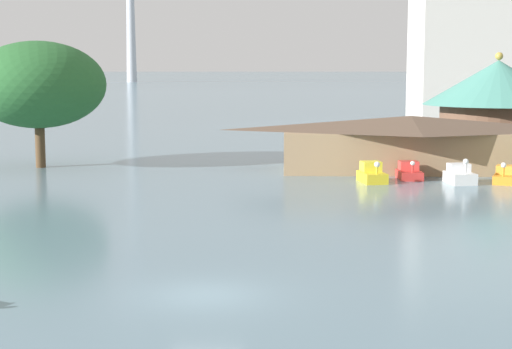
# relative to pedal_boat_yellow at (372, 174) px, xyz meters

# --- Properties ---
(ground_plane) EXTENTS (2000.00, 2000.00, 0.00)m
(ground_plane) POSITION_rel_pedal_boat_yellow_xyz_m (-8.55, -27.94, -0.55)
(ground_plane) COLOR slate
(pedal_boat_yellow) EXTENTS (1.94, 2.83, 1.53)m
(pedal_boat_yellow) POSITION_rel_pedal_boat_yellow_xyz_m (0.00, 0.00, 0.00)
(pedal_boat_yellow) COLOR yellow
(pedal_boat_yellow) RESTS_ON ground
(pedal_boat_red) EXTENTS (1.64, 2.58, 1.38)m
(pedal_boat_red) POSITION_rel_pedal_boat_yellow_xyz_m (2.75, 1.72, -0.07)
(pedal_boat_red) COLOR red
(pedal_boat_red) RESTS_ON ground
(pedal_boat_white) EXTENTS (1.93, 2.54, 1.77)m
(pedal_boat_white) POSITION_rel_pedal_boat_yellow_xyz_m (5.80, -0.35, -0.01)
(pedal_boat_white) COLOR white
(pedal_boat_white) RESTS_ON ground
(pedal_boat_orange) EXTENTS (2.10, 2.84, 1.50)m
(pedal_boat_orange) POSITION_rel_pedal_boat_yellow_xyz_m (8.84, -0.06, -0.08)
(pedal_boat_orange) COLOR orange
(pedal_boat_orange) RESTS_ON ground
(boathouse) EXTENTS (20.39, 8.34, 4.08)m
(boathouse) POSITION_rel_pedal_boat_yellow_xyz_m (3.51, 6.57, 1.58)
(boathouse) COLOR #9E7F5B
(boathouse) RESTS_ON ground
(green_roof_pavilion) EXTENTS (13.17, 13.17, 8.96)m
(green_roof_pavilion) POSITION_rel_pedal_boat_yellow_xyz_m (12.96, 18.84, 4.14)
(green_roof_pavilion) COLOR brown
(green_roof_pavilion) RESTS_ON ground
(shoreline_tree_tall_left) EXTENTS (10.29, 10.29, 9.67)m
(shoreline_tree_tall_left) POSITION_rel_pedal_boat_yellow_xyz_m (-24.68, 7.30, 5.79)
(shoreline_tree_tall_left) COLOR brown
(shoreline_tree_tall_left) RESTS_ON ground
(background_building_block) EXTENTS (20.59, 14.31, 23.25)m
(background_building_block) POSITION_rel_pedal_boat_yellow_xyz_m (20.75, 51.68, 11.09)
(background_building_block) COLOR beige
(background_building_block) RESTS_ON ground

